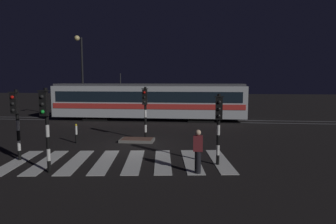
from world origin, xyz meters
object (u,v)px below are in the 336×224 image
Objects in this scene: traffic_light_corner_near_right at (219,119)px; tram at (149,101)px; traffic_light_corner_near_left at (16,114)px; pedestrian_waiting_at_kerb at (198,151)px; street_lamp_trackside_left at (81,68)px; bollard_island_edge at (76,133)px; traffic_light_median_centre at (145,105)px; traffic_light_kerb_mid_left at (46,117)px.

traffic_light_corner_near_right is 0.18× the size of tram.
traffic_light_corner_near_left reaches higher than pedestrian_waiting_at_kerb.
street_lamp_trackside_left is (-2.23, 12.68, 2.51)m from traffic_light_corner_near_left.
traffic_light_median_centre is at bearing 19.13° from bollard_island_edge.
traffic_light_kerb_mid_left is 5.61m from bollard_island_edge.
street_lamp_trackside_left is 6.55× the size of bollard_island_edge.
pedestrian_waiting_at_kerb is at bearing -126.21° from traffic_light_corner_near_right.
traffic_light_median_centre is at bearing 46.64° from traffic_light_corner_near_left.
traffic_light_median_centre is at bearing 129.41° from traffic_light_corner_near_right.
tram reaches higher than bollard_island_edge.
traffic_light_median_centre is (4.78, 5.07, 0.00)m from traffic_light_corner_near_left.
traffic_light_corner_near_right is 0.92× the size of traffic_light_kerb_mid_left.
traffic_light_corner_near_left is 1.85× the size of pedestrian_waiting_at_kerb.
tram reaches higher than traffic_light_median_centre.
traffic_light_corner_near_right is at bearing 53.79° from pedestrian_waiting_at_kerb.
traffic_light_corner_near_left is 0.44× the size of street_lamp_trackside_left.
bollard_island_edge is at bearing -160.87° from traffic_light_median_centre.
street_lamp_trackside_left is 4.25× the size of pedestrian_waiting_at_kerb.
traffic_light_corner_near_right is at bearing -68.50° from tram.
traffic_light_corner_near_left is (-8.77, -0.22, 0.10)m from traffic_light_corner_near_right.
traffic_light_corner_near_right is at bearing -24.74° from bollard_island_edge.
traffic_light_corner_near_left is 0.19× the size of tram.
traffic_light_median_centre reaches higher than traffic_light_corner_near_left.
street_lamp_trackside_left reaches higher than traffic_light_kerb_mid_left.
pedestrian_waiting_at_kerb is at bearing -62.28° from traffic_light_median_centre.
traffic_light_corner_near_left is 1.00× the size of traffic_light_median_centre.
traffic_light_median_centre is at bearing -47.33° from street_lamp_trackside_left.
traffic_light_median_centre is 10.65m from street_lamp_trackside_left.
traffic_light_corner_near_left is at bearing -133.36° from traffic_light_median_centre.
street_lamp_trackside_left is 17.38m from pedestrian_waiting_at_kerb.
traffic_light_kerb_mid_left is 15.06m from tram.
traffic_light_corner_near_right is 6.81m from traffic_light_kerb_mid_left.
traffic_light_median_centre is at bearing 68.31° from traffic_light_kerb_mid_left.
traffic_light_corner_near_left is 6.97m from traffic_light_median_centre.
bollard_island_edge is (3.29, -8.90, -4.04)m from street_lamp_trackside_left.
bollard_island_edge is (-2.48, -9.74, -1.19)m from tram.
traffic_light_corner_near_left is 13.11m from street_lamp_trackside_left.
traffic_light_kerb_mid_left is 0.19× the size of tram.
tram is 15.12m from pedestrian_waiting_at_kerb.
traffic_light_kerb_mid_left is at bearing -174.46° from pedestrian_waiting_at_kerb.
tram is at bearing 98.43° from traffic_light_median_centre.
traffic_light_median_centre is at bearing 117.72° from pedestrian_waiting_at_kerb.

